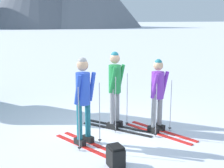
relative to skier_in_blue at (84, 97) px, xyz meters
The scene contains 5 objects.
ground_plane 1.26m from the skier_in_blue, 21.33° to the left, with size 400.00×400.00×0.00m, color white.
skier_in_blue is the anchor object (origin of this frame).
skier_in_green 1.14m from the skier_in_blue, 32.23° to the left, with size 1.28×1.63×1.78m.
skier_in_purple 1.71m from the skier_in_blue, ahead, with size 0.91×1.76×1.65m.
backpack_on_snow_front 1.39m from the skier_in_blue, 81.24° to the right, with size 0.26×0.33×0.38m.
Camera 1 is at (-2.61, -5.80, 2.49)m, focal length 48.89 mm.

